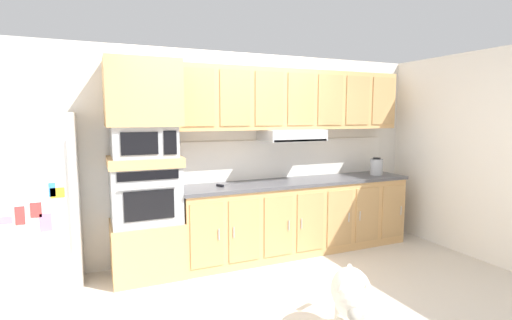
{
  "coord_description": "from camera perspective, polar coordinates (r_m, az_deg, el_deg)",
  "views": [
    {
      "loc": [
        -1.49,
        -3.36,
        1.73
      ],
      "look_at": [
        0.15,
        0.4,
        1.25
      ],
      "focal_mm": 26.5,
      "sensor_mm": 36.0,
      "label": 1
    }
  ],
  "objects": [
    {
      "name": "built_in_oven",
      "position": [
        4.22,
        -16.34,
        -4.93
      ],
      "size": [
        0.7,
        0.62,
        0.6
      ],
      "color": "#A8AAAF",
      "rests_on": "oven_base_cabinet"
    },
    {
      "name": "backsplash_panel",
      "position": [
        5.02,
        4.78,
        0.26
      ],
      "size": [
        3.04,
        0.02,
        0.5
      ],
      "primitive_type": "cube",
      "color": "silver",
      "rests_on": "countertop_slab"
    },
    {
      "name": "microwave",
      "position": [
        4.14,
        -16.59,
        2.68
      ],
      "size": [
        0.64,
        0.54,
        0.32
      ],
      "color": "#A8AAAF",
      "rests_on": "appliance_mid_shelf"
    },
    {
      "name": "dog",
      "position": [
        3.1,
        14.19,
        -19.07
      ],
      "size": [
        0.64,
        0.84,
        0.62
      ],
      "rotation": [
        0.0,
        0.0,
        -2.18
      ],
      "color": "beige",
      "rests_on": "ground"
    },
    {
      "name": "screwdriver",
      "position": [
        4.37,
        -5.35,
        -3.82
      ],
      "size": [
        0.17,
        0.16,
        0.03
      ],
      "color": "black",
      "rests_on": "countertop_slab"
    },
    {
      "name": "upper_cabinet_with_hood",
      "position": [
        4.85,
        5.77,
        8.69
      ],
      "size": [
        3.0,
        0.48,
        0.88
      ],
      "color": "tan",
      "rests_on": "backsplash_panel"
    },
    {
      "name": "appliance_upper_cabinet",
      "position": [
        4.14,
        -16.83,
        9.59
      ],
      "size": [
        0.74,
        0.62,
        0.68
      ],
      "primitive_type": "cube",
      "color": "tan",
      "rests_on": "microwave"
    },
    {
      "name": "refrigerator",
      "position": [
        4.16,
        -30.41,
        -6.03
      ],
      "size": [
        0.76,
        0.73,
        1.76
      ],
      "color": "white",
      "rests_on": "ground"
    },
    {
      "name": "appliance_mid_shelf",
      "position": [
        4.16,
        -16.5,
        -0.2
      ],
      "size": [
        0.74,
        0.62,
        0.1
      ],
      "primitive_type": "cube",
      "color": "tan",
      "rests_on": "built_in_oven"
    },
    {
      "name": "lower_cabinet_run",
      "position": [
        4.91,
        6.33,
        -8.59
      ],
      "size": [
        3.0,
        0.63,
        0.88
      ],
      "color": "tan",
      "rests_on": "ground"
    },
    {
      "name": "back_kitchen_wall",
      "position": [
        4.73,
        -5.06,
        0.84
      ],
      "size": [
        6.2,
        0.12,
        2.5
      ],
      "primitive_type": "cube",
      "color": "silver",
      "rests_on": "ground"
    },
    {
      "name": "countertop_slab",
      "position": [
        4.81,
        6.38,
        -3.29
      ],
      "size": [
        3.04,
        0.64,
        0.04
      ],
      "primitive_type": "cube",
      "color": "#4C4C51",
      "rests_on": "lower_cabinet_run"
    },
    {
      "name": "oven_base_cabinet",
      "position": [
        4.38,
        -16.08,
        -12.65
      ],
      "size": [
        0.74,
        0.62,
        0.6
      ],
      "primitive_type": "cube",
      "color": "tan",
      "rests_on": "ground"
    },
    {
      "name": "electric_kettle",
      "position": [
        5.45,
        17.72,
        -0.97
      ],
      "size": [
        0.17,
        0.17,
        0.24
      ],
      "color": "#A8AAAF",
      "rests_on": "countertop_slab"
    },
    {
      "name": "side_panel_right",
      "position": [
        5.46,
        28.33,
        0.85
      ],
      "size": [
        0.12,
        7.1,
        2.5
      ],
      "primitive_type": "cube",
      "color": "white",
      "rests_on": "ground"
    },
    {
      "name": "ground_plane",
      "position": [
        4.06,
        0.37,
        -18.54
      ],
      "size": [
        9.6,
        9.6,
        0.0
      ],
      "primitive_type": "plane",
      "color": "beige"
    }
  ]
}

